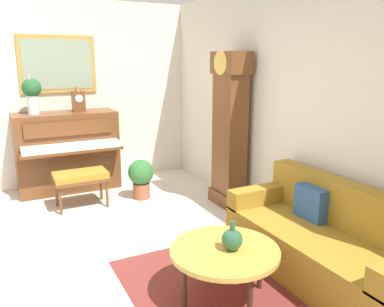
# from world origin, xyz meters

# --- Properties ---
(ground_plane) EXTENTS (6.40, 6.00, 0.10)m
(ground_plane) POSITION_xyz_m (0.00, 0.00, -0.05)
(ground_plane) COLOR beige
(wall_left) EXTENTS (0.13, 4.90, 2.80)m
(wall_left) POSITION_xyz_m (-2.60, 0.01, 1.41)
(wall_left) COLOR silver
(wall_left) RESTS_ON ground_plane
(wall_back) EXTENTS (5.30, 0.13, 2.80)m
(wall_back) POSITION_xyz_m (0.01, 2.40, 1.40)
(wall_back) COLOR silver
(wall_back) RESTS_ON ground_plane
(area_rug) EXTENTS (2.10, 1.50, 0.01)m
(area_rug) POSITION_xyz_m (1.26, 0.99, 0.00)
(area_rug) COLOR maroon
(area_rug) RESTS_ON ground_plane
(piano) EXTENTS (0.87, 1.44, 1.17)m
(piano) POSITION_xyz_m (-2.23, 0.32, 0.59)
(piano) COLOR brown
(piano) RESTS_ON ground_plane
(piano_bench) EXTENTS (0.42, 0.70, 0.48)m
(piano_bench) POSITION_xyz_m (-1.40, 0.32, 0.41)
(piano_bench) COLOR brown
(piano_bench) RESTS_ON ground_plane
(grandfather_clock) EXTENTS (0.52, 0.34, 2.03)m
(grandfather_clock) POSITION_xyz_m (-0.62, 2.13, 0.96)
(grandfather_clock) COLOR brown
(grandfather_clock) RESTS_ON ground_plane
(couch) EXTENTS (1.90, 0.80, 0.84)m
(couch) POSITION_xyz_m (1.31, 1.94, 0.31)
(couch) COLOR olive
(couch) RESTS_ON ground_plane
(coffee_table) EXTENTS (0.88, 0.88, 0.46)m
(coffee_table) POSITION_xyz_m (1.23, 0.93, 0.43)
(coffee_table) COLOR gold
(coffee_table) RESTS_ON ground_plane
(mantel_clock) EXTENTS (0.13, 0.18, 0.38)m
(mantel_clock) POSITION_xyz_m (-2.23, 0.52, 1.34)
(mantel_clock) COLOR brown
(mantel_clock) RESTS_ON piano
(flower_vase) EXTENTS (0.26, 0.26, 0.58)m
(flower_vase) POSITION_xyz_m (-2.23, -0.10, 1.48)
(flower_vase) COLOR silver
(flower_vase) RESTS_ON piano
(green_jug) EXTENTS (0.17, 0.17, 0.24)m
(green_jug) POSITION_xyz_m (1.27, 0.97, 0.55)
(green_jug) COLOR #234C33
(green_jug) RESTS_ON coffee_table
(potted_plant) EXTENTS (0.36, 0.36, 0.56)m
(potted_plant) POSITION_xyz_m (-1.36, 1.15, 0.32)
(potted_plant) COLOR #935138
(potted_plant) RESTS_ON ground_plane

